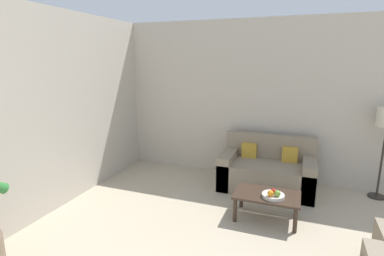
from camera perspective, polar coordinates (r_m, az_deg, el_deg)
wall_back at (r=5.20m, az=22.80°, el=4.37°), size 8.23×0.06×2.70m
sofa_loveseat at (r=4.99m, az=14.10°, el=-7.99°), size 1.45×0.80×0.83m
coffee_table at (r=4.07m, az=14.06°, el=-12.73°), size 0.82×0.51×0.35m
fruit_bowl at (r=3.97m, az=15.19°, el=-12.34°), size 0.28×0.28×0.04m
apple_red at (r=3.96m, az=15.23°, el=-11.54°), size 0.07×0.07×0.07m
apple_green at (r=3.90m, az=15.96°, el=-11.89°), size 0.08×0.08×0.08m
orange_fruit at (r=3.88m, az=14.74°, el=-11.93°), size 0.08×0.08×0.08m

